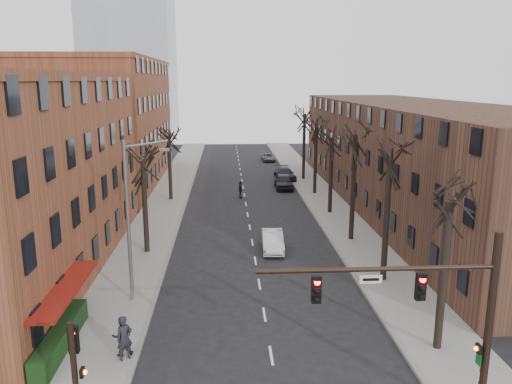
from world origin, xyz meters
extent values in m
cube|color=gray|center=(-8.00, 35.00, 0.07)|extent=(4.00, 90.00, 0.15)
cube|color=gray|center=(8.00, 35.00, 0.07)|extent=(4.00, 90.00, 0.15)
cube|color=brown|center=(-16.00, 44.00, 7.00)|extent=(12.00, 28.00, 14.00)
cube|color=#4E3224|center=(16.00, 30.00, 5.00)|extent=(12.00, 50.00, 10.00)
cube|color=maroon|center=(-9.40, 6.00, 0.00)|extent=(1.20, 7.00, 0.15)
cube|color=#1A3813|center=(-9.50, 5.00, 0.65)|extent=(0.80, 6.00, 1.00)
cylinder|color=black|center=(7.00, -1.00, 3.60)|extent=(0.28, 0.28, 7.20)
cylinder|color=black|center=(3.00, -1.00, 6.00)|extent=(8.00, 0.16, 0.16)
cube|color=black|center=(4.50, -1.00, 5.35)|extent=(0.32, 0.22, 0.95)
cube|color=black|center=(1.00, -1.00, 5.35)|extent=(0.32, 0.22, 0.95)
cube|color=silver|center=(2.80, -1.00, 5.65)|extent=(0.75, 0.04, 0.28)
cube|color=black|center=(6.72, -1.00, 3.00)|extent=(0.12, 0.30, 0.30)
cylinder|color=black|center=(-7.00, -1.00, 2.20)|extent=(0.20, 0.20, 4.40)
cube|color=black|center=(-7.00, -0.82, 3.70)|extent=(0.32, 0.22, 0.95)
cube|color=black|center=(-6.75, -1.00, 2.60)|extent=(0.12, 0.30, 0.30)
cylinder|color=slate|center=(-7.20, 10.00, 4.50)|extent=(0.20, 0.20, 9.00)
cylinder|color=slate|center=(-6.10, 10.00, 8.80)|extent=(2.39, 0.12, 0.46)
cube|color=slate|center=(-5.10, 10.00, 8.50)|extent=(0.50, 0.22, 0.14)
imported|color=silver|center=(1.37, 18.15, 0.70)|extent=(1.63, 4.30, 1.40)
imported|color=black|center=(4.58, 39.03, 0.82)|extent=(1.98, 4.81, 1.63)
imported|color=black|center=(5.30, 44.04, 0.74)|extent=(2.55, 5.30, 1.49)
imported|color=#55585C|center=(4.50, 58.79, 0.56)|extent=(2.02, 4.11, 1.12)
imported|color=black|center=(-6.40, 3.86, 1.13)|extent=(0.85, 0.79, 1.95)
imported|color=black|center=(-6.58, 4.22, 1.06)|extent=(1.06, 0.93, 1.82)
imported|color=black|center=(-0.46, 34.60, 0.90)|extent=(0.57, 1.10, 1.80)
camera|label=1|loc=(-1.90, -16.10, 12.04)|focal=35.00mm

